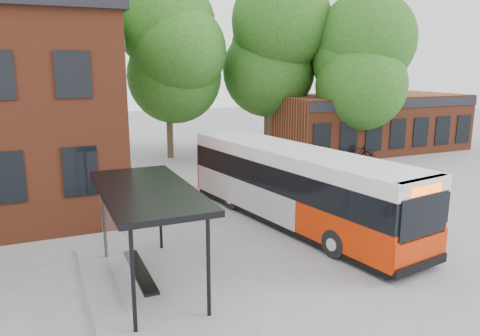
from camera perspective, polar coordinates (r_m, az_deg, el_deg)
name	(u,v)px	position (r m, az deg, el deg)	size (l,w,h in m)	color
ground	(275,249)	(16.19, 4.32, -9.79)	(100.00, 100.00, 0.00)	gray
shop_row	(369,123)	(35.28, 15.45, 5.35)	(14.00, 6.20, 4.00)	maroon
bus_shelter	(149,238)	(13.33, -11.02, -8.32)	(3.60, 7.00, 2.90)	black
bike_rail	(334,164)	(29.01, 11.35, 0.45)	(5.20, 0.10, 0.38)	black
tree_0	(53,76)	(29.23, -21.83, 10.40)	(7.92, 7.92, 11.00)	#1E4D14
tree_1	(168,79)	(31.28, -8.75, 10.67)	(7.92, 7.92, 10.40)	#1E4D14
tree_2	(271,74)	(32.87, 3.81, 11.40)	(7.92, 7.92, 11.00)	#1E4D14
tree_3	(366,88)	(32.26, 15.16, 9.44)	(7.04, 7.04, 9.28)	#1E4D14
city_bus	(295,187)	(18.32, 6.69, -2.28)	(2.49, 11.69, 2.97)	#C12603
bicycle_0	(305,164)	(27.46, 7.95, 0.52)	(0.64, 1.84, 0.96)	black
bicycle_1	(307,164)	(27.42, 8.12, 0.44)	(0.43, 1.51, 0.91)	black
bicycle_2	(323,165)	(27.79, 10.14, 0.42)	(0.53, 1.53, 0.80)	black
bicycle_3	(320,158)	(29.28, 9.71, 1.17)	(0.43, 1.53, 0.92)	black
bicycle_4	(348,161)	(28.55, 13.05, 0.82)	(0.67, 1.91, 1.01)	#490E0A
bicycle_5	(352,161)	(29.05, 13.44, 0.89)	(0.42, 1.49, 0.90)	#4A070F
bicycle_6	(368,158)	(30.07, 15.36, 1.22)	(0.63, 1.81, 0.95)	black
bicycle_7	(358,154)	(30.82, 14.16, 1.70)	(0.52, 1.83, 1.10)	black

